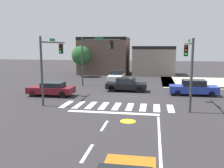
# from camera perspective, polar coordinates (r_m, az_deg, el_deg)

# --- Properties ---
(ground_plane) EXTENTS (120.00, 120.00, 0.00)m
(ground_plane) POSITION_cam_1_polar(r_m,az_deg,el_deg) (24.47, 2.67, -2.67)
(ground_plane) COLOR #302D30
(crosswalk_near) EXTENTS (9.08, 2.56, 0.01)m
(crosswalk_near) POSITION_cam_1_polar(r_m,az_deg,el_deg) (20.12, 1.09, -5.16)
(crosswalk_near) COLOR silver
(crosswalk_near) RESTS_ON ground_plane
(lane_markings) EXTENTS (6.80, 24.25, 0.01)m
(lane_markings) POSITION_cam_1_polar(r_m,az_deg,el_deg) (12.23, 0.18, -14.55)
(lane_markings) COLOR white
(lane_markings) RESTS_ON ground_plane
(bike_detector_marking) EXTENTS (1.04, 1.04, 0.01)m
(bike_detector_marking) POSITION_cam_1_polar(r_m,az_deg,el_deg) (16.26, 3.70, -8.58)
(bike_detector_marking) COLOR yellow
(bike_detector_marking) RESTS_ON ground_plane
(curb_corner_northeast) EXTENTS (10.00, 10.60, 0.15)m
(curb_corner_northeast) POSITION_cam_1_polar(r_m,az_deg,el_deg) (34.03, 19.02, 0.22)
(curb_corner_northeast) COLOR #B2AA9E
(curb_corner_northeast) RESTS_ON ground_plane
(storefront_row) EXTENTS (16.26, 6.79, 6.36)m
(storefront_row) POSITION_cam_1_polar(r_m,az_deg,el_deg) (43.42, 2.19, 6.22)
(storefront_row) COLOR brown
(storefront_row) RESTS_ON ground_plane
(traffic_signal_southwest) EXTENTS (0.32, 5.36, 5.62)m
(traffic_signal_southwest) POSITION_cam_1_polar(r_m,az_deg,el_deg) (22.30, -13.89, 6.08)
(traffic_signal_southwest) COLOR #383A3D
(traffic_signal_southwest) RESTS_ON ground_plane
(traffic_signal_northwest) EXTENTS (4.73, 0.32, 5.94)m
(traffic_signal_northwest) POSITION_cam_1_polar(r_m,az_deg,el_deg) (29.95, -3.93, 7.35)
(traffic_signal_northwest) COLOR #383A3D
(traffic_signal_northwest) RESTS_ON ground_plane
(traffic_signal_southeast) EXTENTS (0.32, 4.84, 5.41)m
(traffic_signal_southeast) POSITION_cam_1_polar(r_m,az_deg,el_deg) (20.31, 17.37, 5.34)
(traffic_signal_southeast) COLOR #383A3D
(traffic_signal_southeast) RESTS_ON ground_plane
(car_black) EXTENTS (4.33, 1.84, 1.44)m
(car_black) POSITION_cam_1_polar(r_m,az_deg,el_deg) (26.68, 3.32, -0.12)
(car_black) COLOR black
(car_black) RESTS_ON ground_plane
(car_blue) EXTENTS (4.62, 1.74, 1.54)m
(car_blue) POSITION_cam_1_polar(r_m,az_deg,el_deg) (25.74, 18.33, -0.82)
(car_blue) COLOR #23389E
(car_blue) RESTS_ON ground_plane
(car_white) EXTENTS (1.88, 4.27, 1.49)m
(car_white) POSITION_cam_1_polar(r_m,az_deg,el_deg) (33.99, 1.02, 1.85)
(car_white) COLOR white
(car_white) RESTS_ON ground_plane
(car_maroon) EXTENTS (4.44, 1.90, 1.36)m
(car_maroon) POSITION_cam_1_polar(r_m,az_deg,el_deg) (24.82, -13.82, -1.10)
(car_maroon) COLOR maroon
(car_maroon) RESTS_ON ground_plane
(roadside_tree) EXTENTS (3.03, 3.03, 4.91)m
(roadside_tree) POSITION_cam_1_polar(r_m,az_deg,el_deg) (39.52, -7.14, 6.56)
(roadside_tree) COLOR #4C3823
(roadside_tree) RESTS_ON ground_plane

